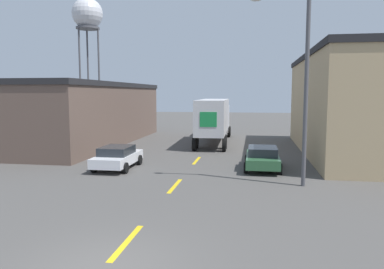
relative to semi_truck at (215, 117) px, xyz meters
name	(u,v)px	position (x,y,z in m)	size (l,w,h in m)	color
ground_plane	(105,267)	(-0.19, -25.21, -2.34)	(160.00, 160.00, 0.00)	#4C4947
road_centerline	(175,186)	(-0.19, -16.56, -2.33)	(0.20, 16.82, 0.01)	gold
warehouse_left	(81,113)	(-11.87, -2.29, 0.38)	(8.74, 20.97, 5.42)	brown
warehouse_right	(378,104)	(12.52, -4.67, 1.36)	(10.80, 19.02, 7.39)	tan
semi_truck	(215,117)	(0.00, 0.00, 0.00)	(2.94, 12.74, 3.94)	silver
parked_car_right_mid	(262,157)	(4.08, -11.78, -1.62)	(2.10, 4.22, 1.35)	#2D5B38
parked_car_left_far	(117,157)	(-4.47, -12.95, -1.62)	(2.10, 4.22, 1.35)	silver
water_tower	(87,16)	(-22.54, 22.91, 14.25)	(4.79, 4.79, 19.33)	#47474C
street_lamp	(300,77)	(5.66, -15.53, 2.93)	(2.79, 0.32, 9.15)	#4C4C51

